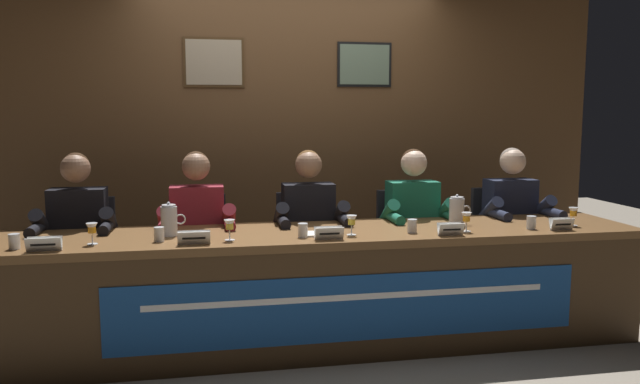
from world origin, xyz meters
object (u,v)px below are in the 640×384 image
(water_pitcher_left_side, at_px, (169,220))
(juice_glass_right, at_px, (466,218))
(panelist_left, at_px, (197,228))
(water_pitcher_right_side, at_px, (457,211))
(conference_table, at_px, (324,270))
(juice_glass_far_left, at_px, (92,230))
(water_cup_far_left, at_px, (14,242))
(juice_glass_far_right, at_px, (573,213))
(panelist_right, at_px, (416,221))
(nameplate_far_left, at_px, (44,244))
(panelist_center, at_px, (310,224))
(chair_far_right, at_px, (501,248))
(panelist_far_left, at_px, (77,232))
(chair_left, at_px, (199,261))
(panelist_far_right, at_px, (515,218))
(water_cup_right, at_px, (412,227))
(juice_glass_left, at_px, (230,226))
(nameplate_left, at_px, (194,238))
(water_cup_far_right, at_px, (531,223))
(water_cup_left, at_px, (159,235))
(nameplate_far_right, at_px, (561,224))
(juice_glass_center, at_px, (352,221))
(chair_right, at_px, (406,252))
(document_stack_center, at_px, (318,234))
(chair_far_left, at_px, (85,266))
(water_cup_center, at_px, (303,231))
(nameplate_center, at_px, (328,233))
(nameplate_right, at_px, (451,229))

(water_pitcher_left_side, bearing_deg, juice_glass_right, -6.77)
(panelist_left, distance_m, water_pitcher_right_side, 1.75)
(conference_table, bearing_deg, juice_glass_far_left, -178.06)
(juice_glass_right, bearing_deg, water_cup_far_left, -179.78)
(water_cup_far_left, relative_size, juice_glass_far_right, 0.69)
(conference_table, bearing_deg, panelist_right, 32.36)
(nameplate_far_left, distance_m, panelist_center, 1.72)
(juice_glass_far_right, bearing_deg, juice_glass_right, -175.57)
(chair_far_right, bearing_deg, juice_glass_right, -129.75)
(juice_glass_far_left, height_order, panelist_left, panelist_left)
(panelist_far_left, distance_m, chair_left, 0.85)
(panelist_far_right, distance_m, water_pitcher_left_side, 2.51)
(panelist_far_left, xyz_separation_m, water_cup_right, (2.11, -0.54, 0.06))
(panelist_far_right, height_order, water_pitcher_right_side, panelist_far_right)
(chair_left, distance_m, water_pitcher_right_side, 1.84)
(nameplate_far_left, distance_m, juice_glass_right, 2.49)
(panelist_left, distance_m, juice_glass_left, 0.61)
(panelist_far_right, relative_size, water_pitcher_right_side, 5.89)
(nameplate_left, distance_m, water_cup_far_right, 2.15)
(conference_table, bearing_deg, juice_glass_far_right, -0.75)
(water_cup_left, bearing_deg, nameplate_far_right, -2.65)
(panelist_left, height_order, panelist_right, same)
(juice_glass_center, bearing_deg, chair_left, 141.47)
(chair_right, relative_size, water_cup_right, 10.69)
(juice_glass_far_left, bearing_deg, document_stack_center, 1.57)
(juice_glass_left, distance_m, chair_far_right, 2.29)
(chair_left, bearing_deg, chair_far_right, 0.00)
(panelist_far_left, height_order, nameplate_left, panelist_far_left)
(panelist_far_left, relative_size, juice_glass_far_left, 9.97)
(panelist_far_right, xyz_separation_m, water_pitcher_left_side, (-2.48, -0.35, 0.12))
(chair_far_left, distance_m, nameplate_far_left, 0.94)
(water_cup_right, bearing_deg, nameplate_left, -175.46)
(water_cup_center, xyz_separation_m, nameplate_far_right, (1.67, -0.08, 0.00))
(juice_glass_left, relative_size, water_cup_center, 1.46)
(water_pitcher_left_side, bearing_deg, panelist_left, 65.22)
(water_cup_left, relative_size, water_pitcher_left_side, 0.40)
(juice_glass_left, xyz_separation_m, nameplate_center, (0.58, -0.09, -0.05))
(conference_table, distance_m, juice_glass_center, 0.36)
(water_cup_center, bearing_deg, nameplate_far_right, -2.84)
(water_cup_left, relative_size, chair_far_right, 0.09)
(panelist_far_right, relative_size, juice_glass_far_right, 9.97)
(water_cup_far_left, relative_size, nameplate_right, 0.53)
(nameplate_far_left, bearing_deg, nameplate_far_right, 0.65)
(juice_glass_center, height_order, water_cup_far_right, juice_glass_center)
(nameplate_far_right, bearing_deg, chair_right, 132.09)
(nameplate_left, bearing_deg, panelist_center, 39.42)
(chair_far_right, xyz_separation_m, panelist_far_right, (0.00, -0.20, 0.28))
(juice_glass_right, xyz_separation_m, water_cup_right, (-0.35, 0.03, -0.05))
(juice_glass_far_left, xyz_separation_m, chair_right, (2.13, 0.73, -0.39))
(nameplate_right, bearing_deg, nameplate_far_right, 2.54)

